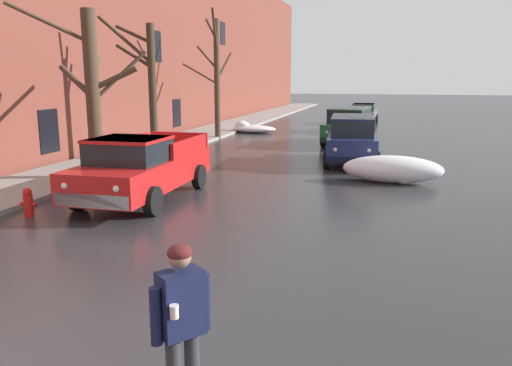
{
  "coord_description": "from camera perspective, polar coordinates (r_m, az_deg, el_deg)",
  "views": [
    {
      "loc": [
        4.2,
        -4.21,
        3.27
      ],
      "look_at": [
        1.26,
        6.83,
        0.91
      ],
      "focal_mm": 35.9,
      "sensor_mm": 36.0,
      "label": 1
    }
  ],
  "objects": [
    {
      "name": "pedestrian_with_coffee",
      "position": [
        5.07,
        -8.31,
        -14.58
      ],
      "size": [
        0.49,
        0.58,
        1.76
      ],
      "color": "#2D2D33",
      "rests_on": "ground"
    },
    {
      "name": "snow_bank_near_corner_left",
      "position": [
        30.85,
        -0.63,
        6.12
      ],
      "size": [
        2.62,
        1.27,
        0.71
      ],
      "color": "white",
      "rests_on": "ground"
    },
    {
      "name": "sedan_grey_queued_behind_truck",
      "position": [
        37.51,
        11.87,
        7.61
      ],
      "size": [
        1.99,
        4.24,
        1.42
      ],
      "color": "slate",
      "rests_on": "ground"
    },
    {
      "name": "left_sidewalk_slab",
      "position": [
        24.77,
        -10.3,
        4.08
      ],
      "size": [
        3.05,
        80.0,
        0.13
      ],
      "primitive_type": "cube",
      "color": "gray",
      "rests_on": "ground"
    },
    {
      "name": "snow_bank_along_left_kerb",
      "position": [
        16.68,
        15.05,
        1.46
      ],
      "size": [
        3.1,
        1.14,
        0.86
      ],
      "color": "white",
      "rests_on": "ground"
    },
    {
      "name": "pickup_truck_red_approaching_near_lane",
      "position": [
        14.15,
        -12.7,
        1.7
      ],
      "size": [
        2.32,
        5.37,
        1.76
      ],
      "color": "red",
      "rests_on": "ground"
    },
    {
      "name": "bare_tree_second_along_sidewalk",
      "position": [
        16.99,
        -17.73,
        9.58
      ],
      "size": [
        3.38,
        3.46,
        5.42
      ],
      "color": "#423323",
      "rests_on": "ground"
    },
    {
      "name": "sedan_maroon_parked_far_down_block",
      "position": [
        31.81,
        11.18,
        6.94
      ],
      "size": [
        2.11,
        4.17,
        1.42
      ],
      "color": "maroon",
      "rests_on": "ground"
    },
    {
      "name": "snow_bank_mid_block_left",
      "position": [
        16.22,
        -15.94,
        0.66
      ],
      "size": [
        2.43,
        1.18,
        0.59
      ],
      "color": "white",
      "rests_on": "ground"
    },
    {
      "name": "bare_tree_mid_block",
      "position": [
        20.58,
        -11.84,
        10.58
      ],
      "size": [
        1.96,
        0.96,
        5.55
      ],
      "color": "#382B1E",
      "rests_on": "ground"
    },
    {
      "name": "suv_green_parked_kerbside_mid",
      "position": [
        25.71,
        10.39,
        6.42
      ],
      "size": [
        2.43,
        4.77,
        1.82
      ],
      "color": "#1E5633",
      "rests_on": "ground"
    },
    {
      "name": "fire_hydrant",
      "position": [
        13.33,
        -24.05,
        -1.96
      ],
      "size": [
        0.42,
        0.22,
        0.71
      ],
      "color": "red",
      "rests_on": "ground"
    },
    {
      "name": "suv_darkblue_parked_kerbside_close",
      "position": [
        20.03,
        10.64,
        4.96
      ],
      "size": [
        2.26,
        4.51,
        1.82
      ],
      "color": "navy",
      "rests_on": "ground"
    },
    {
      "name": "brick_townhouse_facade",
      "position": [
        25.61,
        -15.06,
        16.74
      ],
      "size": [
        0.63,
        80.0,
        11.38
      ],
      "color": "brown",
      "rests_on": "ground"
    },
    {
      "name": "bare_tree_far_down_block",
      "position": [
        27.59,
        -4.45,
        12.02
      ],
      "size": [
        2.28,
        2.86,
        6.6
      ],
      "color": "#423323",
      "rests_on": "ground"
    }
  ]
}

